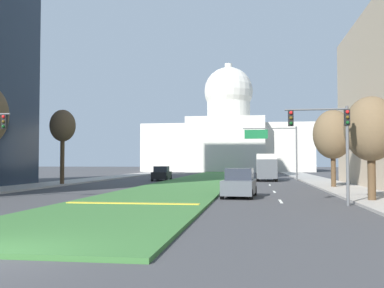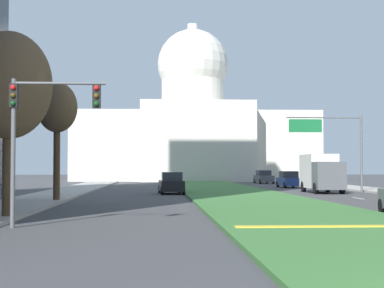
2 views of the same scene
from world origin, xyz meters
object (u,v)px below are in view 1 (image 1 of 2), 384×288
object	(u,v)px
street_tree_right_near	(371,129)
sedan_far_horizon	(264,169)
street_tree_left_mid	(63,127)
traffic_light_near_right	(331,133)
sedan_midblock	(162,174)
street_tree_right_mid	(333,135)
sedan_distant	(265,171)
capitol_building	(228,139)
sedan_lead_stopped	(239,184)
overhead_guide_sign	(276,142)
box_truck_delivery	(266,167)

from	to	relation	value
street_tree_right_near	sedan_far_horizon	distance (m)	58.93
street_tree_left_mid	sedan_far_horizon	xyz separation A→B (m)	(20.13, 44.33, -4.81)
traffic_light_near_right	sedan_midblock	world-z (taller)	traffic_light_near_right
street_tree_right_mid	sedan_far_horizon	world-z (taller)	street_tree_right_mid
street_tree_right_mid	sedan_distant	bearing A→B (deg)	100.46
street_tree_right_near	street_tree_right_mid	xyz separation A→B (m)	(0.21, 13.26, 0.50)
traffic_light_near_right	sedan_far_horizon	xyz separation A→B (m)	(-2.12, 60.63, -2.98)
capitol_building	street_tree_right_mid	world-z (taller)	capitol_building
street_tree_left_mid	sedan_lead_stopped	xyz separation A→B (m)	(17.31, -11.58, -4.76)
street_tree_left_mid	capitol_building	bearing A→B (deg)	79.78
capitol_building	overhead_guide_sign	bearing A→B (deg)	-80.67
street_tree_left_mid	sedan_distant	world-z (taller)	street_tree_left_mid
sedan_lead_stopped	street_tree_left_mid	bearing A→B (deg)	146.21
street_tree_left_mid	street_tree_right_mid	world-z (taller)	street_tree_left_mid
sedan_lead_stopped	sedan_midblock	world-z (taller)	sedan_lead_stopped
traffic_light_near_right	street_tree_right_mid	distance (m)	15.49
traffic_light_near_right	street_tree_right_mid	size ratio (longest dim) A/B	0.77
capitol_building	street_tree_right_mid	size ratio (longest dim) A/B	5.73
capitol_building	box_truck_delivery	size ratio (longest dim) A/B	6.03
street_tree_right_near	sedan_midblock	distance (m)	31.75
traffic_light_near_right	street_tree_left_mid	bearing A→B (deg)	143.77
capitol_building	sedan_distant	world-z (taller)	capitol_building
traffic_light_near_right	street_tree_left_mid	world-z (taller)	street_tree_left_mid
overhead_guide_sign	sedan_distant	size ratio (longest dim) A/B	1.53
overhead_guide_sign	street_tree_left_mid	distance (m)	24.98
capitol_building	sedan_distant	distance (m)	41.57
traffic_light_near_right	box_truck_delivery	xyz separation A→B (m)	(-2.56, 29.45, -2.12)
sedan_distant	sedan_far_horizon	xyz separation A→B (m)	(0.30, 17.54, 0.01)
sedan_lead_stopped	sedan_distant	world-z (taller)	sedan_lead_stopped
traffic_light_near_right	street_tree_right_near	world-z (taller)	street_tree_right_near
sedan_far_horizon	box_truck_delivery	xyz separation A→B (m)	(-0.45, -31.18, 0.86)
street_tree_right_mid	sedan_distant	world-z (taller)	street_tree_right_mid
overhead_guide_sign	street_tree_right_mid	size ratio (longest dim) A/B	0.96
sedan_lead_stopped	box_truck_delivery	world-z (taller)	box_truck_delivery
traffic_light_near_right	overhead_guide_sign	xyz separation A→B (m)	(-1.41, 30.05, 0.89)
capitol_building	overhead_guide_sign	xyz separation A→B (m)	(8.75, -53.27, -3.16)
sedan_distant	box_truck_delivery	distance (m)	13.67
sedan_distant	box_truck_delivery	xyz separation A→B (m)	(-0.15, -13.64, 0.87)
box_truck_delivery	sedan_lead_stopped	bearing A→B (deg)	-95.47
street_tree_left_mid	overhead_guide_sign	bearing A→B (deg)	33.43
overhead_guide_sign	sedan_far_horizon	size ratio (longest dim) A/B	1.38
sedan_far_horizon	box_truck_delivery	size ratio (longest dim) A/B	0.74
sedan_midblock	street_tree_right_mid	bearing A→B (deg)	-36.21
capitol_building	sedan_lead_stopped	world-z (taller)	capitol_building
traffic_light_near_right	sedan_lead_stopped	xyz separation A→B (m)	(-4.93, 4.71, -2.93)
street_tree_right_near	sedan_far_horizon	bearing A→B (deg)	94.52
capitol_building	box_truck_delivery	xyz separation A→B (m)	(7.60, -53.87, -6.17)
overhead_guide_sign	street_tree_right_mid	distance (m)	15.39
traffic_light_near_right	street_tree_right_near	xyz separation A→B (m)	(2.52, 1.97, 0.30)
sedan_far_horizon	sedan_midblock	bearing A→B (deg)	-111.72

